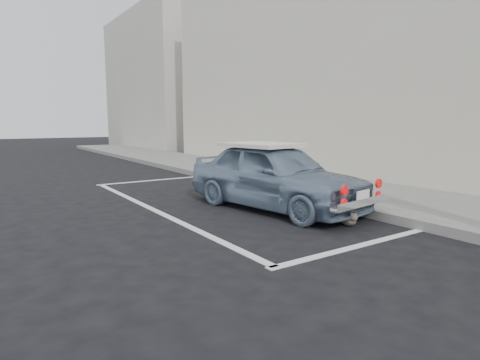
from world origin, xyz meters
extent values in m
plane|color=black|center=(0.00, 0.00, 0.00)|extent=(80.00, 80.00, 0.00)
cube|color=slate|center=(3.20, 2.00, 0.07)|extent=(2.80, 40.00, 0.15)
cube|color=beige|center=(6.35, 4.00, 3.50)|extent=(3.50, 18.00, 7.00)
cube|color=black|center=(4.66, 4.00, 1.40)|extent=(0.10, 16.00, 2.40)
cube|color=white|center=(4.66, 5.20, 4.60)|extent=(0.10, 2.00, 1.60)
cube|color=#153AAC|center=(4.66, 7.60, 4.60)|extent=(0.10, 2.00, 1.60)
cube|color=orange|center=(4.66, 10.00, 4.60)|extent=(0.10, 2.00, 1.60)
cube|color=#B3ADA2|center=(6.35, 20.00, 4.00)|extent=(3.50, 10.00, 8.00)
cube|color=silver|center=(0.50, -0.50, 0.00)|extent=(3.00, 0.12, 0.01)
cube|color=silver|center=(0.50, 6.50, 0.00)|extent=(3.00, 0.12, 0.01)
cube|color=silver|center=(-0.90, 3.00, 0.00)|extent=(0.12, 7.00, 0.01)
imported|color=slate|center=(1.00, 1.87, 0.61)|extent=(1.96, 3.76, 1.22)
cube|color=silver|center=(0.94, 2.22, 1.15)|extent=(1.20, 1.50, 0.07)
cube|color=silver|center=(1.25, 0.14, 0.38)|extent=(1.37, 0.32, 0.12)
cube|color=white|center=(1.26, 0.10, 0.48)|extent=(0.33, 0.07, 0.17)
cylinder|color=red|center=(0.79, 0.04, 0.62)|extent=(0.15, 0.06, 0.15)
cylinder|color=red|center=(1.73, 0.18, 0.62)|extent=(0.15, 0.06, 0.15)
cylinder|color=red|center=(0.79, 0.04, 0.44)|extent=(0.12, 0.06, 0.12)
cylinder|color=red|center=(1.73, 0.18, 0.44)|extent=(0.12, 0.06, 0.12)
ellipsoid|color=brown|center=(1.16, 0.28, 0.11)|extent=(0.29, 0.37, 0.20)
sphere|color=brown|center=(1.12, 0.14, 0.17)|extent=(0.12, 0.12, 0.12)
cone|color=brown|center=(1.09, 0.15, 0.24)|extent=(0.04, 0.04, 0.05)
cone|color=brown|center=(1.15, 0.13, 0.24)|extent=(0.04, 0.04, 0.05)
cylinder|color=brown|center=(1.25, 0.42, 0.04)|extent=(0.05, 0.21, 0.03)
camera|label=1|loc=(-3.56, -3.76, 1.58)|focal=30.00mm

